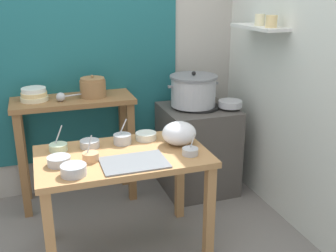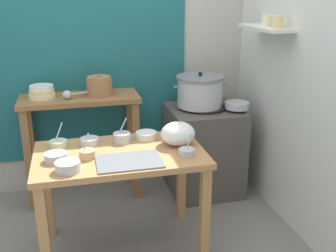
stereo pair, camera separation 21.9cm
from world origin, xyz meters
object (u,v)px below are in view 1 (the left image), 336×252
object	(u,v)px
prep_bowl_0	(90,143)
clay_pot	(93,87)
prep_bowl_6	(146,136)
prep_bowl_7	(91,156)
steamer_pot	(193,90)
prep_bowl_2	(122,139)
prep_bowl_5	(190,151)
ladle	(62,97)
plastic_bag	(179,133)
prep_bowl_4	(58,147)
serving_tray	(134,162)
prep_bowl_1	(74,170)
wide_pan	(230,104)
bowl_stack_enamel	(34,95)
prep_bowl_3	(59,160)
prep_table	(123,169)
back_shelf_table	(75,124)
stove_block	(197,148)

from	to	relation	value
prep_bowl_0	clay_pot	bearing A→B (deg)	78.36
prep_bowl_6	prep_bowl_7	world-z (taller)	prep_bowl_7
steamer_pot	prep_bowl_2	bearing A→B (deg)	-144.17
prep_bowl_5	ladle	bearing A→B (deg)	127.85
plastic_bag	prep_bowl_4	bearing A→B (deg)	169.45
serving_tray	prep_bowl_2	bearing A→B (deg)	89.40
prep_bowl_1	prep_bowl_6	size ratio (longest dim) A/B	1.01
wide_pan	prep_bowl_4	bearing A→B (deg)	-165.24
prep_bowl_4	steamer_pot	bearing A→B (deg)	24.20
bowl_stack_enamel	ladle	bearing A→B (deg)	-21.76
prep_bowl_3	prep_bowl_5	world-z (taller)	prep_bowl_5
wide_pan	prep_bowl_6	size ratio (longest dim) A/B	1.36
ladle	prep_bowl_3	xyz separation A→B (m)	(-0.10, -0.80, -0.19)
steamer_pot	prep_bowl_3	xyz separation A→B (m)	(-1.18, -0.76, -0.16)
prep_table	serving_tray	xyz separation A→B (m)	(0.04, -0.17, 0.12)
wide_pan	clay_pot	bearing A→B (deg)	167.18
bowl_stack_enamel	wide_pan	bearing A→B (deg)	-9.92
bowl_stack_enamel	prep_bowl_3	distance (m)	0.91
bowl_stack_enamel	wide_pan	xyz separation A→B (m)	(1.56, -0.27, -0.14)
steamer_pot	clay_pot	xyz separation A→B (m)	(-0.83, 0.11, 0.06)
ladle	prep_bowl_7	xyz separation A→B (m)	(0.09, -0.81, -0.18)
wide_pan	prep_bowl_4	size ratio (longest dim) A/B	1.19
prep_bowl_1	prep_bowl_7	size ratio (longest dim) A/B	0.94
back_shelf_table	prep_bowl_0	bearing A→B (deg)	-86.95
prep_bowl_1	prep_bowl_7	world-z (taller)	prep_bowl_7
clay_pot	prep_bowl_5	world-z (taller)	clay_pot
steamer_pot	clay_pot	size ratio (longest dim) A/B	2.18
serving_tray	prep_bowl_2	distance (m)	0.35
prep_bowl_4	prep_bowl_5	distance (m)	0.87
steamer_pot	prep_bowl_0	size ratio (longest dim) A/B	3.46
prep_bowl_2	prep_bowl_6	bearing A→B (deg)	9.03
prep_bowl_0	prep_bowl_7	xyz separation A→B (m)	(-0.03, -0.23, 0.00)
stove_block	prep_bowl_6	distance (m)	0.85
steamer_pot	clay_pot	distance (m)	0.84
prep_bowl_5	prep_bowl_1	bearing A→B (deg)	-175.33
plastic_bag	steamer_pot	bearing A→B (deg)	60.86
ladle	prep_bowl_6	xyz separation A→B (m)	(0.52, -0.55, -0.19)
prep_bowl_6	prep_bowl_1	bearing A→B (deg)	-142.48
ladle	prep_bowl_2	distance (m)	0.70
prep_table	steamer_pot	size ratio (longest dim) A/B	2.44
clay_pot	prep_bowl_7	world-z (taller)	clay_pot
serving_tray	prep_bowl_0	xyz separation A→B (m)	(-0.22, 0.35, 0.02)
prep_table	prep_bowl_5	size ratio (longest dim) A/B	7.01
bowl_stack_enamel	prep_bowl_6	size ratio (longest dim) A/B	1.42
wide_pan	prep_bowl_1	bearing A→B (deg)	-150.63
prep_bowl_0	prep_bowl_2	distance (m)	0.22
stove_block	bowl_stack_enamel	distance (m)	1.45
plastic_bag	prep_bowl_3	xyz separation A→B (m)	(-0.80, -0.09, -0.05)
prep_bowl_6	ladle	bearing A→B (deg)	132.96
prep_bowl_6	prep_bowl_7	distance (m)	0.50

